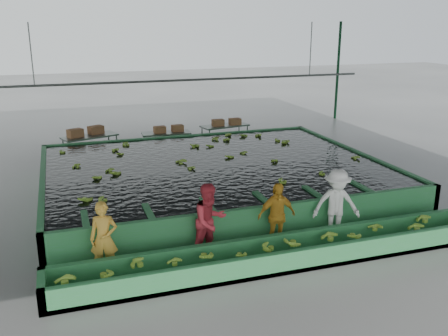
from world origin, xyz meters
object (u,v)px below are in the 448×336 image
object	(u,v)px
box_stack_mid	(169,132)
worker_b	(210,221)
flotation_tank	(214,176)
sorting_trough	(285,253)
packing_table_mid	(166,143)
box_stack_right	(227,125)
worker_c	(277,216)
worker_d	(336,205)
packing_table_left	(91,147)
worker_a	(104,238)
box_stack_left	(86,135)
packing_table_right	(225,136)

from	to	relation	value
box_stack_mid	worker_b	bearing A→B (deg)	-96.95
flotation_tank	sorting_trough	distance (m)	5.10
packing_table_mid	box_stack_right	distance (m)	2.69
worker_b	worker_c	size ratio (longest dim) A/B	1.10
worker_d	packing_table_left	xyz separation A→B (m)	(-5.01, 9.21, -0.41)
flotation_tank	worker_c	size ratio (longest dim) A/B	6.40
flotation_tank	box_stack_mid	size ratio (longest dim) A/B	8.60
flotation_tank	sorting_trough	xyz separation A→B (m)	(0.00, -5.10, -0.20)
packing_table_left	worker_b	bearing A→B (deg)	-78.46
worker_a	box_stack_mid	bearing A→B (deg)	83.38
worker_a	box_stack_left	bearing A→B (deg)	102.07
worker_a	box_stack_left	distance (m)	9.28
worker_d	box_stack_mid	bearing A→B (deg)	119.90
worker_c	packing_table_left	bearing A→B (deg)	109.50
sorting_trough	box_stack_left	world-z (taller)	box_stack_left
worker_c	box_stack_left	xyz separation A→B (m)	(-3.60, 9.28, 0.14)
worker_a	worker_c	xyz separation A→B (m)	(3.85, 0.00, 0.00)
packing_table_left	box_stack_left	distance (m)	0.48
packing_table_mid	box_stack_right	world-z (taller)	box_stack_right
box_stack_mid	worker_a	bearing A→B (deg)	-110.26
worker_b	packing_table_left	size ratio (longest dim) A/B	0.85
flotation_tank	packing_table_left	world-z (taller)	packing_table_left
packing_table_right	box_stack_left	size ratio (longest dim) A/B	1.43
worker_b	packing_table_mid	world-z (taller)	worker_b
worker_b	packing_table_left	xyz separation A→B (m)	(-1.88, 9.21, -0.40)
box_stack_left	flotation_tank	bearing A→B (deg)	-55.34
sorting_trough	worker_a	world-z (taller)	worker_a
box_stack_right	flotation_tank	bearing A→B (deg)	-112.86
worker_d	packing_table_right	distance (m)	9.57
worker_c	worker_a	bearing A→B (deg)	178.87
flotation_tank	packing_table_left	size ratio (longest dim) A/B	4.96
worker_c	box_stack_right	distance (m)	9.71
box_stack_mid	box_stack_right	world-z (taller)	box_stack_right
worker_d	packing_table_mid	distance (m)	9.38
worker_d	box_stack_mid	world-z (taller)	worker_d
worker_c	box_stack_right	xyz separation A→B (m)	(2.03, 9.50, 0.11)
sorting_trough	box_stack_right	world-z (taller)	box_stack_right
worker_d	packing_table_left	size ratio (longest dim) A/B	0.86
box_stack_mid	box_stack_left	bearing A→B (deg)	177.73
box_stack_mid	box_stack_right	distance (m)	2.53
sorting_trough	packing_table_left	xyz separation A→B (m)	(-3.31, 10.01, 0.21)
box_stack_left	box_stack_mid	world-z (taller)	box_stack_left
worker_b	packing_table_mid	bearing A→B (deg)	64.73
worker_a	packing_table_left	world-z (taller)	worker_a
worker_d	flotation_tank	bearing A→B (deg)	129.04
sorting_trough	worker_a	distance (m)	3.82
packing_table_left	box_stack_right	size ratio (longest dim) A/B	1.67
worker_b	packing_table_right	world-z (taller)	worker_b
packing_table_mid	sorting_trough	bearing A→B (deg)	-87.51
packing_table_right	flotation_tank	bearing A→B (deg)	-112.09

